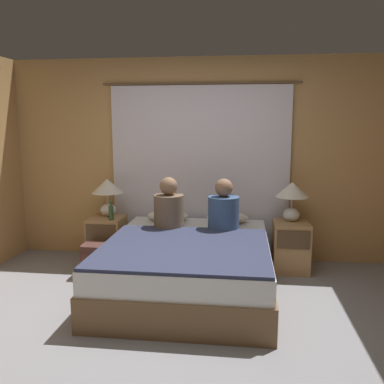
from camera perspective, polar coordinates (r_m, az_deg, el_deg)
ground_plane at (r=3.60m, az=-2.30°, el=-18.68°), size 16.00×16.00×0.00m
wall_back at (r=5.11m, az=1.14°, el=4.50°), size 4.88×0.06×2.50m
curtain_panel at (r=5.06m, az=1.06°, el=2.66°), size 2.41×0.02×2.19m
bed at (r=4.22m, az=-0.52°, el=-10.36°), size 1.64×2.03×0.53m
nightstand_left at (r=5.14m, az=-11.82°, el=-6.58°), size 0.41×0.44×0.58m
nightstand_right at (r=4.91m, az=13.68°, el=-7.43°), size 0.41×0.44×0.58m
lamp_left at (r=5.08m, az=-11.78°, el=0.24°), size 0.38×0.38×0.46m
lamp_right at (r=4.85m, az=13.87°, el=-0.29°), size 0.38×0.38×0.46m
pillow_left at (r=4.96m, az=-3.41°, el=-3.36°), size 0.50×0.31×0.12m
pillow_right at (r=4.89m, az=4.97°, el=-3.59°), size 0.50×0.31×0.12m
blanket_on_bed at (r=3.87m, az=-1.06°, el=-7.79°), size 1.58×1.42×0.03m
person_left_in_bed at (r=4.57m, az=-3.28°, el=-2.22°), size 0.34×0.34×0.58m
person_right_in_bed at (r=4.51m, az=4.45°, el=-2.47°), size 0.34×0.34×0.58m
beer_bottle_on_left_stand at (r=4.90m, az=-11.28°, el=-2.83°), size 0.06×0.06×0.23m
backpack_on_floor at (r=4.77m, az=-12.95°, el=-8.94°), size 0.35×0.24×0.36m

